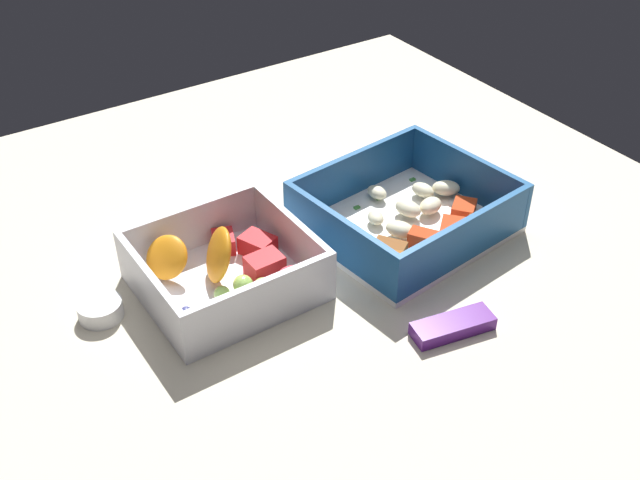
# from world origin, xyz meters

# --- Properties ---
(table_surface) EXTENTS (0.80, 0.80, 0.02)m
(table_surface) POSITION_xyz_m (0.00, 0.00, 0.01)
(table_surface) COLOR beige
(table_surface) RESTS_ON ground
(pasta_container) EXTENTS (0.19, 0.18, 0.05)m
(pasta_container) POSITION_xyz_m (-0.10, 0.01, 0.04)
(pasta_container) COLOR white
(pasta_container) RESTS_ON table_surface
(fruit_bowl) EXTENTS (0.14, 0.13, 0.06)m
(fruit_bowl) POSITION_xyz_m (0.08, -0.01, 0.04)
(fruit_bowl) COLOR white
(fruit_bowl) RESTS_ON table_surface
(candy_bar) EXTENTS (0.07, 0.04, 0.01)m
(candy_bar) POSITION_xyz_m (-0.04, 0.14, 0.03)
(candy_bar) COLOR #51197A
(candy_bar) RESTS_ON table_surface
(paper_cup_liner) EXTENTS (0.04, 0.04, 0.02)m
(paper_cup_liner) POSITION_xyz_m (0.19, -0.03, 0.03)
(paper_cup_liner) COLOR white
(paper_cup_liner) RESTS_ON table_surface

